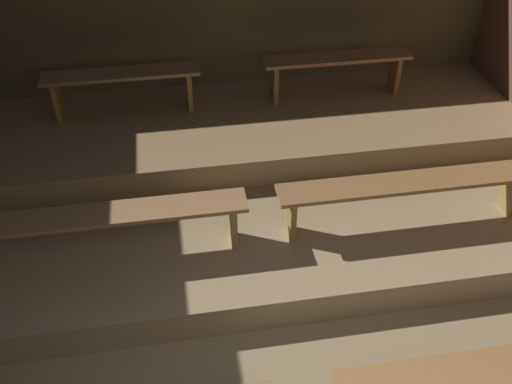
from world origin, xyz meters
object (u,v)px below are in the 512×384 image
object	(u,v)px
bench_floor_right	(448,382)
bench_middle_left	(122,81)
bench_middle_right	(336,65)
bench_lower_right	(406,189)
bench_lower_left	(107,221)

from	to	relation	value
bench_floor_right	bench_middle_left	distance (m)	4.18
bench_middle_left	bench_middle_right	world-z (taller)	same
bench_middle_left	bench_lower_right	bearing A→B (deg)	-37.60
bench_floor_right	bench_middle_right	distance (m)	3.59
bench_floor_right	bench_middle_left	xyz separation A→B (m)	(-2.13, 3.54, 0.62)
bench_lower_left	bench_lower_right	world-z (taller)	same
bench_lower_right	bench_middle_left	distance (m)	3.08
bench_floor_right	bench_middle_right	xyz separation A→B (m)	(0.17, 3.54, 0.62)
bench_floor_right	bench_lower_right	size ratio (longest dim) A/B	0.68
bench_lower_left	bench_lower_right	bearing A→B (deg)	0.00
bench_middle_left	bench_floor_right	bearing A→B (deg)	-58.91
bench_floor_right	bench_lower_right	distance (m)	1.72
bench_lower_right	bench_middle_right	world-z (taller)	bench_middle_right
bench_middle_right	bench_lower_right	bearing A→B (deg)	-86.18
bench_lower_left	bench_middle_left	size ratio (longest dim) A/B	1.42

